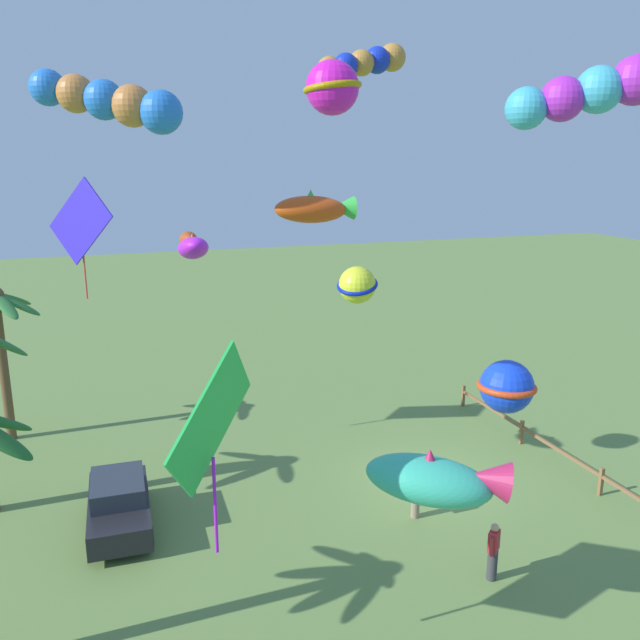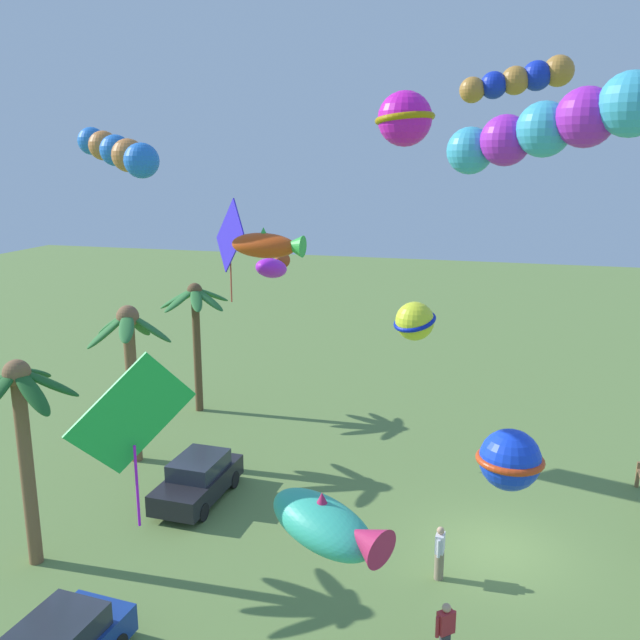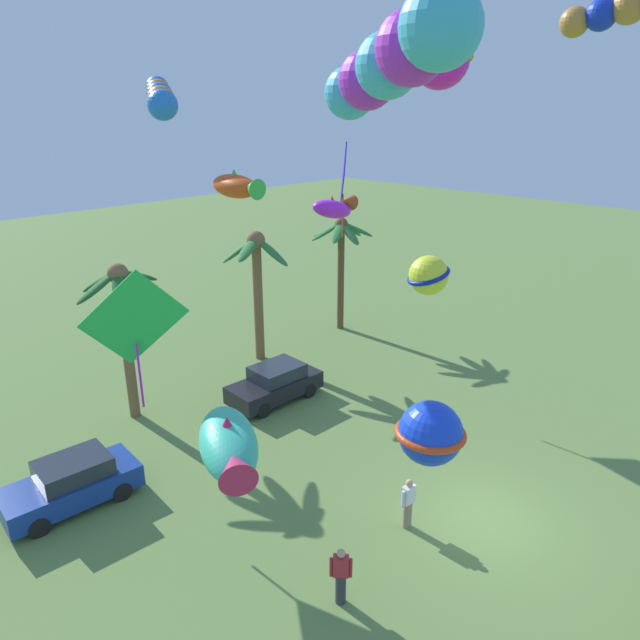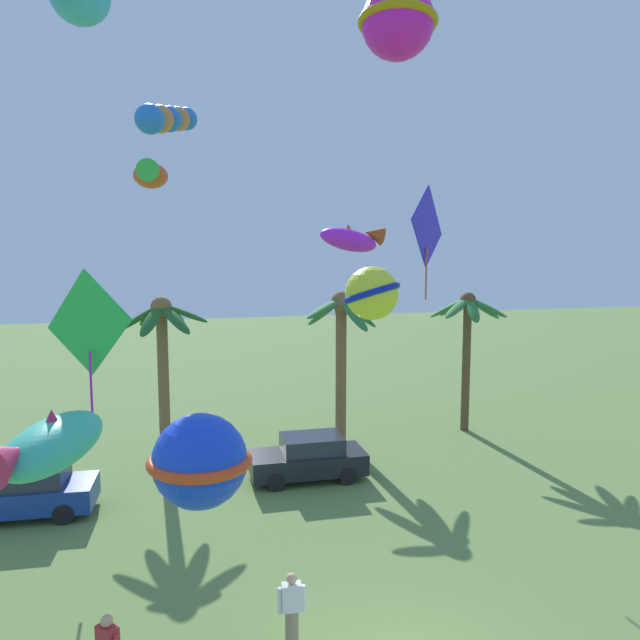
# 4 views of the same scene
# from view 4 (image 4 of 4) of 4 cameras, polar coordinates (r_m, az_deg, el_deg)

# --- Properties ---
(palm_tree_0) EXTENTS (3.35, 3.13, 6.13)m
(palm_tree_0) POSITION_cam_4_polar(r_m,az_deg,el_deg) (22.15, -14.88, -1.84)
(palm_tree_0) COLOR brown
(palm_tree_0) RESTS_ON ground
(palm_tree_1) EXTENTS (3.34, 3.28, 6.15)m
(palm_tree_1) POSITION_cam_4_polar(r_m,az_deg,el_deg) (23.93, 2.02, -1.25)
(palm_tree_1) COLOR brown
(palm_tree_1) RESTS_ON ground
(palm_tree_2) EXTENTS (3.17, 3.22, 6.01)m
(palm_tree_2) POSITION_cam_4_polar(r_m,az_deg,el_deg) (26.08, 13.97, -0.42)
(palm_tree_2) COLOR brown
(palm_tree_2) RESTS_ON ground
(parked_car_0) EXTENTS (3.95, 1.84, 1.51)m
(parked_car_0) POSITION_cam_4_polar(r_m,az_deg,el_deg) (20.74, -1.10, -13.08)
(parked_car_0) COLOR black
(parked_car_0) RESTS_ON ground
(parked_car_1) EXTENTS (4.01, 1.98, 1.51)m
(parked_car_1) POSITION_cam_4_polar(r_m,az_deg,el_deg) (20.04, -26.35, -14.52)
(parked_car_1) COLOR navy
(parked_car_1) RESTS_ON ground
(spectator_1) EXTENTS (0.55, 0.26, 1.59)m
(spectator_1) POSITION_cam_4_polar(r_m,az_deg,el_deg) (12.80, -2.73, -26.17)
(spectator_1) COLOR gray
(spectator_1) RESTS_ON ground
(kite_ball_0) EXTENTS (1.72, 1.72, 1.13)m
(kite_ball_0) POSITION_cam_4_polar(r_m,az_deg,el_deg) (12.46, 4.99, 2.58)
(kite_ball_0) COLOR yellow
(kite_diamond_1) EXTENTS (2.42, 2.07, 4.32)m
(kite_diamond_1) POSITION_cam_4_polar(r_m,az_deg,el_deg) (17.47, -21.36, -0.54)
(kite_diamond_1) COLOR green
(kite_fish_2) EXTENTS (0.87, 1.79, 0.73)m
(kite_fish_2) POSITION_cam_4_polar(r_m,az_deg,el_deg) (14.65, -15.98, 13.27)
(kite_fish_2) COLOR #D34612
(kite_ball_3) EXTENTS (2.28, 2.28, 1.54)m
(kite_ball_3) POSITION_cam_4_polar(r_m,az_deg,el_deg) (14.04, 7.48, 26.48)
(kite_ball_3) COLOR #DB19BA
(kite_tube_5) EXTENTS (1.85, 2.77, 1.25)m
(kite_tube_5) POSITION_cam_4_polar(r_m,az_deg,el_deg) (18.92, -14.52, 18.19)
(kite_tube_5) COLOR blue
(kite_ball_6) EXTENTS (2.25, 2.25, 1.45)m
(kite_ball_6) POSITION_cam_4_polar(r_m,az_deg,el_deg) (9.42, -11.46, -13.13)
(kite_ball_6) COLOR blue
(kite_fish_7) EXTENTS (1.99, 0.88, 0.97)m
(kite_fish_7) POSITION_cam_4_polar(r_m,az_deg,el_deg) (17.22, 3.09, 7.80)
(kite_fish_7) COLOR #B620E1
(kite_fish_8) EXTENTS (2.58, 3.28, 1.38)m
(kite_fish_8) POSITION_cam_4_polar(r_m,az_deg,el_deg) (13.32, -24.76, -10.87)
(kite_fish_8) COLOR #38C09D
(kite_diamond_10) EXTENTS (2.10, 2.00, 3.97)m
(kite_diamond_10) POSITION_cam_4_polar(r_m,az_deg,el_deg) (21.43, 10.25, 8.62)
(kite_diamond_10) COLOR #3625DB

